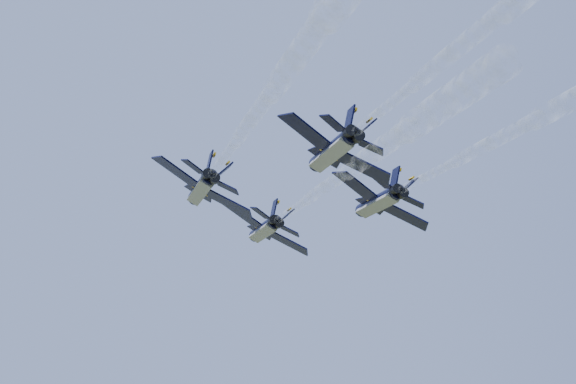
{
  "coord_description": "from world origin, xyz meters",
  "views": [
    {
      "loc": [
        4.73,
        -90.33,
        64.76
      ],
      "look_at": [
        2.36,
        -1.46,
        95.19
      ],
      "focal_mm": 55.0,
      "sensor_mm": 36.0,
      "label": 1
    }
  ],
  "objects_px": {
    "jet_left": "(202,189)",
    "jet_slot": "(332,152)",
    "jet_lead": "(264,230)",
    "jet_right": "(378,203)"
  },
  "relations": [
    {
      "from": "jet_left",
      "to": "jet_slot",
      "type": "height_order",
      "value": "same"
    },
    {
      "from": "jet_left",
      "to": "jet_lead",
      "type": "bearing_deg",
      "value": 52.6
    },
    {
      "from": "jet_right",
      "to": "jet_slot",
      "type": "relative_size",
      "value": 1.0
    },
    {
      "from": "jet_lead",
      "to": "jet_left",
      "type": "height_order",
      "value": "same"
    },
    {
      "from": "jet_right",
      "to": "jet_lead",
      "type": "bearing_deg",
      "value": 124.95
    },
    {
      "from": "jet_right",
      "to": "jet_slot",
      "type": "xyz_separation_m",
      "value": [
        -5.18,
        -14.93,
        0.0
      ]
    },
    {
      "from": "jet_left",
      "to": "jet_right",
      "type": "relative_size",
      "value": 1.0
    },
    {
      "from": "jet_left",
      "to": "jet_right",
      "type": "distance_m",
      "value": 18.95
    },
    {
      "from": "jet_left",
      "to": "jet_right",
      "type": "height_order",
      "value": "same"
    },
    {
      "from": "jet_slot",
      "to": "jet_left",
      "type": "bearing_deg",
      "value": 125.76
    }
  ]
}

